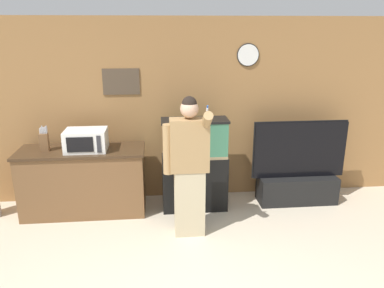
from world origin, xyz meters
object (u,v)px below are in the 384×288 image
at_px(counter_island, 84,181).
at_px(tv_on_stand, 297,179).
at_px(knife_block, 44,141).
at_px(person_standing, 189,166).
at_px(aquarium_on_stand, 195,165).
at_px(microwave, 86,140).

xyz_separation_m(counter_island, tv_on_stand, (3.02, 0.03, -0.10)).
distance_m(counter_island, knife_block, 0.74).
relative_size(knife_block, person_standing, 0.19).
xyz_separation_m(counter_island, person_standing, (1.37, -0.71, 0.44)).
height_order(counter_island, aquarium_on_stand, aquarium_on_stand).
bearing_deg(counter_island, knife_block, -179.69).
bearing_deg(knife_block, aquarium_on_stand, -0.62).
bearing_deg(aquarium_on_stand, counter_island, 179.09).
distance_m(aquarium_on_stand, person_standing, 0.75).
bearing_deg(tv_on_stand, microwave, -178.65).
bearing_deg(counter_island, aquarium_on_stand, -0.91).
bearing_deg(person_standing, tv_on_stand, 24.29).
bearing_deg(aquarium_on_stand, microwave, -179.43).
bearing_deg(tv_on_stand, knife_block, -179.45).
distance_m(tv_on_stand, person_standing, 1.89).
distance_m(microwave, knife_block, 0.54).
relative_size(counter_island, microwave, 3.13).
bearing_deg(person_standing, microwave, 152.34).
bearing_deg(microwave, knife_block, 176.23).
bearing_deg(counter_island, person_standing, -27.46).
height_order(aquarium_on_stand, person_standing, person_standing).
bearing_deg(microwave, aquarium_on_stand, 0.57).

